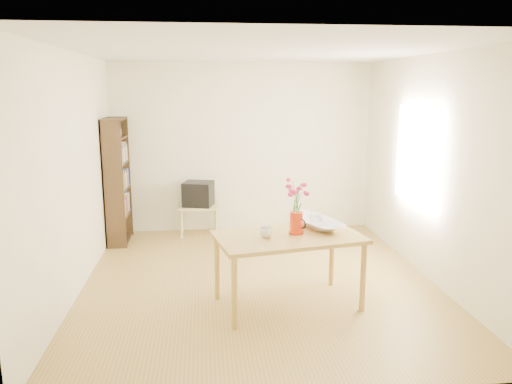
{
  "coord_description": "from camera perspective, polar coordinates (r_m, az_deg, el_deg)",
  "views": [
    {
      "loc": [
        -0.62,
        -5.46,
        2.21
      ],
      "look_at": [
        0.0,
        0.3,
        1.0
      ],
      "focal_mm": 35.0,
      "sensor_mm": 36.0,
      "label": 1
    }
  ],
  "objects": [
    {
      "name": "teacup_a",
      "position": [
        5.36,
        6.44,
        -1.88
      ],
      "size": [
        0.08,
        0.08,
        0.06
      ],
      "primitive_type": "imported",
      "rotation": [
        0.0,
        0.0,
        0.22
      ],
      "color": "white",
      "rests_on": "bowl"
    },
    {
      "name": "bookshelf",
      "position": [
        7.44,
        -15.53,
        0.75
      ],
      "size": [
        0.28,
        0.7,
        1.8
      ],
      "color": "black",
      "rests_on": "ground"
    },
    {
      "name": "table",
      "position": [
        5.09,
        3.73,
        -5.81
      ],
      "size": [
        1.59,
        1.1,
        0.75
      ],
      "rotation": [
        0.0,
        0.0,
        0.2
      ],
      "color": "#A57F38",
      "rests_on": "ground"
    },
    {
      "name": "flowers",
      "position": [
        5.04,
        4.69,
        -0.33
      ],
      "size": [
        0.26,
        0.26,
        0.37
      ],
      "primitive_type": null,
      "color": "#D23166",
      "rests_on": "pitcher"
    },
    {
      "name": "tv_stand",
      "position": [
        7.65,
        -6.57,
        -2.07
      ],
      "size": [
        0.6,
        0.45,
        0.46
      ],
      "color": "tan",
      "rests_on": "ground"
    },
    {
      "name": "mug",
      "position": [
        4.98,
        1.16,
        -4.64
      ],
      "size": [
        0.18,
        0.18,
        0.1
      ],
      "primitive_type": "imported",
      "rotation": [
        0.0,
        0.0,
        3.73
      ],
      "color": "white",
      "rests_on": "table"
    },
    {
      "name": "television",
      "position": [
        7.6,
        -6.61,
        -0.15
      ],
      "size": [
        0.5,
        0.48,
        0.36
      ],
      "rotation": [
        0.0,
        0.0,
        -0.26
      ],
      "color": "black",
      "rests_on": "tv_stand"
    },
    {
      "name": "bowl",
      "position": [
        5.36,
        6.87,
        -1.33
      ],
      "size": [
        0.68,
        0.68,
        0.5
      ],
      "primitive_type": "imported",
      "rotation": [
        0.0,
        0.0,
        0.34
      ],
      "color": "white",
      "rests_on": "table"
    },
    {
      "name": "room",
      "position": [
        5.57,
        0.62,
        2.42
      ],
      "size": [
        4.5,
        4.5,
        4.5
      ],
      "color": "olive",
      "rests_on": "ground"
    },
    {
      "name": "teacup_b",
      "position": [
        5.4,
        7.27,
        -1.78
      ],
      "size": [
        0.07,
        0.07,
        0.06
      ],
      "primitive_type": "imported",
      "rotation": [
        0.0,
        0.0,
        1.56
      ],
      "color": "white",
      "rests_on": "bowl"
    },
    {
      "name": "pitcher",
      "position": [
        5.11,
        4.64,
        -3.62
      ],
      "size": [
        0.16,
        0.2,
        0.23
      ],
      "rotation": [
        0.0,
        0.0,
        0.59
      ],
      "color": "red",
      "rests_on": "table"
    }
  ]
}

